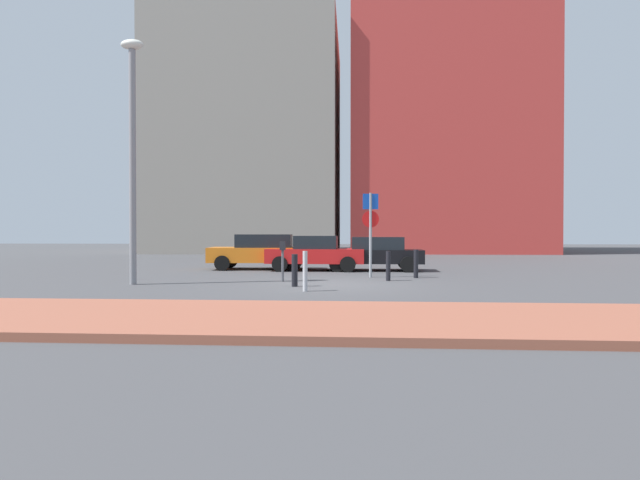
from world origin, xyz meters
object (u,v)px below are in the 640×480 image
traffic_bollard_mid (305,271)px  traffic_bollard_far (416,264)px  traffic_bollard_near (295,270)px  parking_meter (283,255)px  parked_car_black (374,253)px  parked_car_orange (262,251)px  parked_car_red (316,253)px  parking_sign_post (371,224)px  traffic_bollard_edge (388,266)px  street_lamp (132,142)px

traffic_bollard_mid → traffic_bollard_far: size_ratio=1.10×
traffic_bollard_near → traffic_bollard_far: (3.92, 3.07, 0.02)m
parking_meter → traffic_bollard_mid: size_ratio=1.20×
parked_car_black → traffic_bollard_far: 3.65m
parked_car_orange → traffic_bollard_near: size_ratio=4.74×
parked_car_red → parking_sign_post: bearing=-55.7°
parking_meter → traffic_bollard_edge: parking_meter is taller
parked_car_red → traffic_bollard_mid: (0.28, -7.60, -0.20)m
traffic_bollard_near → traffic_bollard_far: size_ratio=0.96×
parked_car_orange → traffic_bollard_mid: bearing=-71.6°
parked_car_orange → traffic_bollard_far: 7.31m
parked_car_orange → traffic_bollard_edge: (5.15, -4.98, -0.31)m
street_lamp → traffic_bollard_near: size_ratio=7.83×
parked_car_black → traffic_bollard_mid: (-2.17, -7.65, -0.20)m
parked_car_orange → parking_meter: bearing=-72.7°
parked_car_red → parked_car_orange: bearing=167.8°
parking_meter → street_lamp: street_lamp is taller
traffic_bollard_edge → parked_car_red: bearing=121.5°
parked_car_black → parked_car_orange: bearing=174.4°
traffic_bollard_far → traffic_bollard_edge: (-1.05, -1.12, -0.01)m
parked_car_red → traffic_bollard_near: 6.42m
traffic_bollard_mid → traffic_bollard_edge: traffic_bollard_mid is taller
traffic_bollard_near → parked_car_black: bearing=68.1°
parked_car_orange → traffic_bollard_far: size_ratio=4.54×
street_lamp → traffic_bollard_near: street_lamp is taller
traffic_bollard_far → parking_meter: bearing=-160.0°
parking_meter → traffic_bollard_near: 1.59m
parking_sign_post → traffic_bollard_near: bearing=-126.2°
traffic_bollard_near → parked_car_orange: bearing=108.2°
traffic_bollard_mid → traffic_bollard_far: 5.51m
parked_car_orange → street_lamp: street_lamp is taller
parking_meter → traffic_bollard_far: (4.48, 1.63, -0.35)m
parking_sign_post → traffic_bollard_near: 4.21m
parked_car_red → parking_sign_post: (2.19, -3.21, 1.14)m
traffic_bollard_far → parked_car_orange: bearing=148.1°
parking_sign_post → street_lamp: (-7.34, -2.95, 2.47)m
street_lamp → traffic_bollard_mid: size_ratio=6.86×
traffic_bollard_near → traffic_bollard_edge: bearing=34.2°
traffic_bollard_mid → traffic_bollard_edge: bearing=52.0°
parked_car_black → street_lamp: 10.46m
parked_car_orange → street_lamp: (-2.73, -6.69, 3.56)m
parked_car_orange → parked_car_black: size_ratio=1.06×
parked_car_red → parking_meter: size_ratio=3.14×
traffic_bollard_mid → traffic_bollard_edge: size_ratio=1.11×
parked_car_red → parking_meter: (-0.70, -4.97, 0.10)m
street_lamp → traffic_bollard_edge: size_ratio=7.62×
parked_car_black → parking_sign_post: size_ratio=1.42×
parked_car_orange → parking_meter: parked_car_orange is taller
parked_car_black → traffic_bollard_edge: (0.28, -4.51, -0.25)m
street_lamp → traffic_bollard_mid: (5.42, -1.43, -3.81)m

